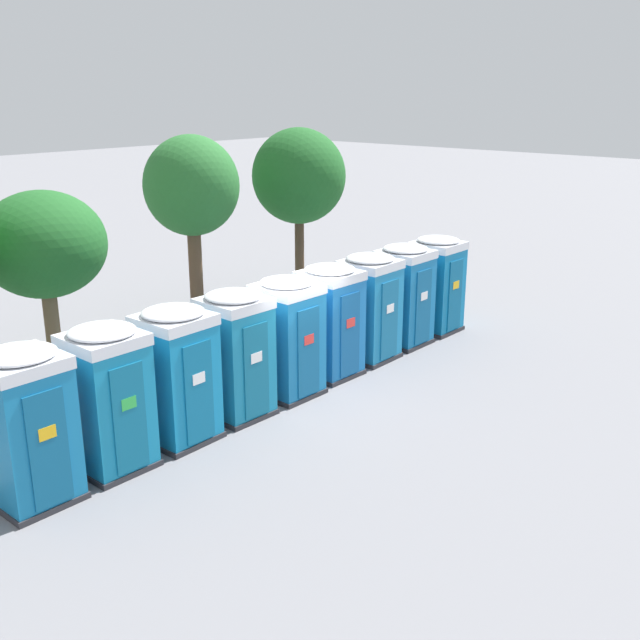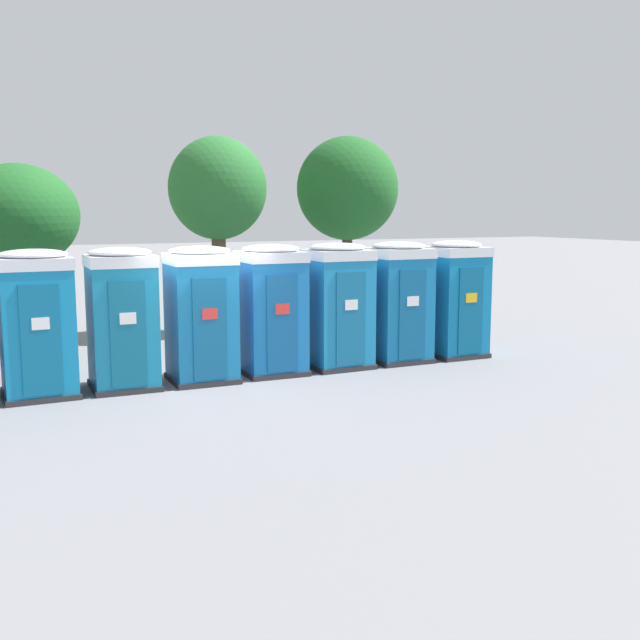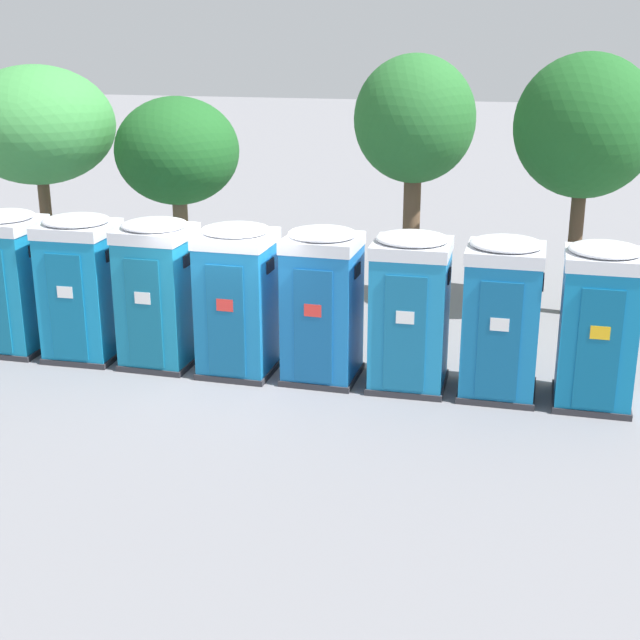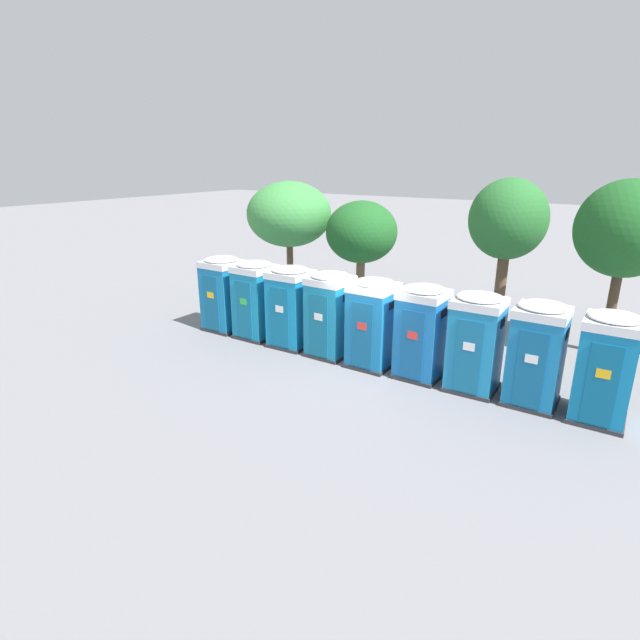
{
  "view_description": "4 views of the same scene",
  "coord_description": "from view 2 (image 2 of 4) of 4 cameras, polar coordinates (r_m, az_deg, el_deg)",
  "views": [
    {
      "loc": [
        -10.66,
        -10.2,
        6.24
      ],
      "look_at": [
        1.04,
        -0.0,
        1.39
      ],
      "focal_mm": 42.0,
      "sensor_mm": 36.0,
      "label": 1
    },
    {
      "loc": [
        -3.85,
        -13.42,
        3.17
      ],
      "look_at": [
        2.46,
        -0.0,
        1.0
      ],
      "focal_mm": 42.0,
      "sensor_mm": 36.0,
      "label": 2
    },
    {
      "loc": [
        4.75,
        -13.38,
        5.55
      ],
      "look_at": [
        1.4,
        -0.0,
        1.02
      ],
      "focal_mm": 50.0,
      "sensor_mm": 36.0,
      "label": 3
    },
    {
      "loc": [
        6.03,
        -11.85,
        5.67
      ],
      "look_at": [
        -1.76,
        -0.01,
        1.05
      ],
      "focal_mm": 28.0,
      "sensor_mm": 36.0,
      "label": 4
    }
  ],
  "objects": [
    {
      "name": "street_tree_2",
      "position": [
        19.74,
        -7.8,
        9.77
      ],
      "size": [
        2.53,
        2.53,
        5.07
      ],
      "color": "brown",
      "rests_on": "ground"
    },
    {
      "name": "portapotty_3",
      "position": [
        13.79,
        -14.83,
        0.16
      ],
      "size": [
        1.19,
        1.22,
        2.54
      ],
      "color": "#2D2D33",
      "rests_on": "ground"
    },
    {
      "name": "portapotty_2",
      "position": [
        13.61,
        -20.78,
        -0.21
      ],
      "size": [
        1.24,
        1.23,
        2.54
      ],
      "color": "#2D2D33",
      "rests_on": "ground"
    },
    {
      "name": "portapotty_8",
      "position": [
        16.62,
        10.25,
        1.65
      ],
      "size": [
        1.16,
        1.21,
        2.54
      ],
      "color": "#2D2D33",
      "rests_on": "ground"
    },
    {
      "name": "street_tree_3",
      "position": [
        20.37,
        2.11,
        9.91
      ],
      "size": [
        2.72,
        2.72,
        5.14
      ],
      "color": "#4C3826",
      "rests_on": "ground"
    },
    {
      "name": "portapotty_7",
      "position": [
        15.86,
        5.96,
        1.43
      ],
      "size": [
        1.2,
        1.21,
        2.54
      ],
      "color": "#2D2D33",
      "rests_on": "ground"
    },
    {
      "name": "portapotty_6",
      "position": [
        15.17,
        1.33,
        1.16
      ],
      "size": [
        1.25,
        1.22,
        2.54
      ],
      "color": "#2D2D33",
      "rests_on": "ground"
    },
    {
      "name": "street_tree_0",
      "position": [
        17.82,
        -22.03,
        7.29
      ],
      "size": [
        2.63,
        2.63,
        4.21
      ],
      "color": "brown",
      "rests_on": "ground"
    },
    {
      "name": "portapotty_4",
      "position": [
        14.07,
        -9.05,
        0.49
      ],
      "size": [
        1.21,
        1.21,
        2.54
      ],
      "color": "#2D2D33",
      "rests_on": "ground"
    },
    {
      "name": "portapotty_5",
      "position": [
        14.59,
        -3.72,
        0.85
      ],
      "size": [
        1.21,
        1.22,
        2.54
      ],
      "color": "#2D2D33",
      "rests_on": "ground"
    },
    {
      "name": "ground_plane",
      "position": [
        14.32,
        -8.97,
        -4.58
      ],
      "size": [
        120.0,
        120.0,
        0.0
      ],
      "primitive_type": "plane",
      "color": "slate"
    }
  ]
}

